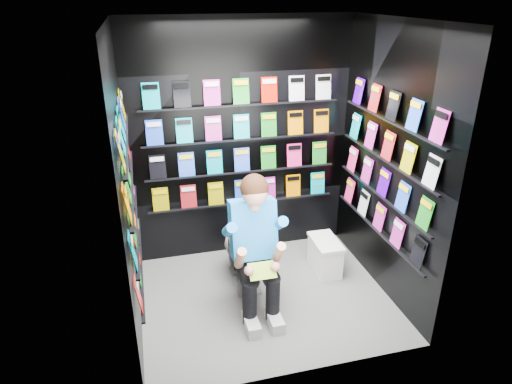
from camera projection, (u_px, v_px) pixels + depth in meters
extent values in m
plane|color=#61615F|center=(265.00, 298.00, 4.54)|extent=(2.40, 2.40, 0.00)
plane|color=white|center=(268.00, 19.00, 3.49)|extent=(2.40, 2.40, 0.00)
cube|color=black|center=(241.00, 143.00, 4.90)|extent=(2.40, 0.04, 2.60)
cube|color=black|center=(306.00, 229.00, 3.13)|extent=(2.40, 0.04, 2.60)
cube|color=black|center=(126.00, 190.00, 3.74)|extent=(0.04, 2.00, 2.60)
cube|color=black|center=(389.00, 165.00, 4.29)|extent=(0.04, 2.00, 2.60)
imported|color=silver|center=(243.00, 249.00, 4.68)|extent=(0.43, 0.76, 0.73)
cube|color=silver|center=(325.00, 257.00, 4.93)|extent=(0.25, 0.45, 0.33)
cube|color=silver|center=(326.00, 242.00, 4.85)|extent=(0.28, 0.47, 0.03)
cube|color=#1C9A17|center=(262.00, 271.00, 3.95)|extent=(0.24, 0.14, 0.10)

